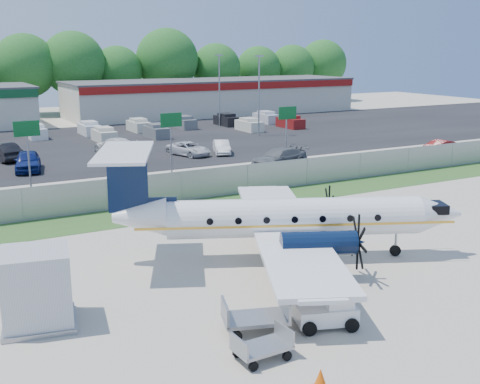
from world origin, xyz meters
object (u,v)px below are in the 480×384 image
aircraft (286,217)px  baggage_cart_far (262,346)px  baggage_cart_near (255,317)px  service_container (37,290)px  pushback_tug (328,311)px

aircraft → baggage_cart_far: 9.79m
baggage_cart_near → service_container: 7.93m
aircraft → pushback_tug: bearing=-110.8°
aircraft → baggage_cart_far: aircraft is taller
aircraft → baggage_cart_near: bearing=-131.0°
pushback_tug → baggage_cart_far: bearing=-163.9°
aircraft → service_container: size_ratio=5.74×
pushback_tug → baggage_cart_near: bearing=162.6°
aircraft → baggage_cart_near: aircraft is taller
baggage_cart_far → service_container: service_container is taller
service_container → aircraft: bearing=7.7°
baggage_cart_far → baggage_cart_near: bearing=66.3°
baggage_cart_far → service_container: bearing=133.8°
service_container → baggage_cart_far: bearing=-46.2°
aircraft → baggage_cart_near: 7.94m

